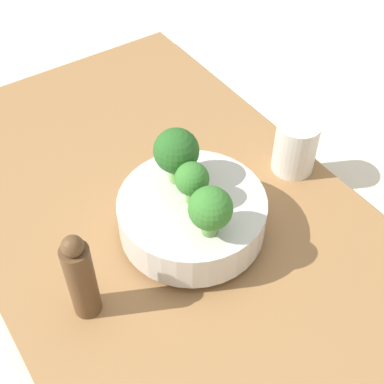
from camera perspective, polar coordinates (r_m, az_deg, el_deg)
ground_plane at (r=0.93m, az=-2.00°, el=-4.59°), size 6.00×6.00×0.00m
table at (r=0.91m, az=-2.03°, el=-3.86°), size 1.06×0.60×0.04m
bowl at (r=0.85m, az=0.00°, el=-2.49°), size 0.23×0.23×0.08m
broccoli_floret_right at (r=0.75m, az=2.11°, el=-1.80°), size 0.06×0.06×0.08m
broccoli_floret_left at (r=0.81m, az=-1.69°, el=4.27°), size 0.07×0.07×0.10m
broccoli_floret_center at (r=0.79m, az=0.00°, el=1.29°), size 0.05×0.05×0.07m
cup at (r=0.97m, az=10.97°, el=4.80°), size 0.08×0.08×0.10m
pepper_mill at (r=0.75m, az=-11.79°, el=-8.91°), size 0.04×0.04×0.16m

